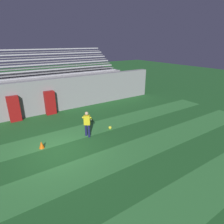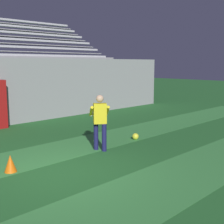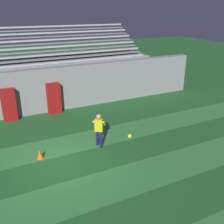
% 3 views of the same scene
% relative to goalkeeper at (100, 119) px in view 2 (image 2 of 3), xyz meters
% --- Properties ---
extents(ground_plane, '(80.00, 80.00, 0.00)m').
position_rel_goalkeeper_xyz_m(ground_plane, '(-2.11, -0.73, -0.95)').
color(ground_plane, '#236028').
extents(turf_stripe_mid, '(28.00, 1.90, 0.01)m').
position_rel_goalkeeper_xyz_m(turf_stripe_mid, '(-2.11, -2.93, -0.95)').
color(turf_stripe_mid, '#38843D').
rests_on(turf_stripe_mid, ground).
extents(turf_stripe_far, '(28.00, 1.90, 0.01)m').
position_rel_goalkeeper_xyz_m(turf_stripe_far, '(-2.11, 0.87, -0.95)').
color(turf_stripe_far, '#38843D').
rests_on(turf_stripe_far, ground).
extents(goalkeeper, '(0.74, 0.72, 1.67)m').
position_rel_goalkeeper_xyz_m(goalkeeper, '(0.00, 0.00, 0.00)').
color(goalkeeper, '#19194C').
rests_on(goalkeeper, ground).
extents(soccer_ball, '(0.22, 0.22, 0.22)m').
position_rel_goalkeeper_xyz_m(soccer_ball, '(1.74, 0.09, -0.84)').
color(soccer_ball, yellow).
rests_on(soccer_ball, ground).
extents(traffic_cone, '(0.30, 0.30, 0.42)m').
position_rel_goalkeeper_xyz_m(traffic_cone, '(-2.81, 0.15, -0.74)').
color(traffic_cone, orange).
rests_on(traffic_cone, ground).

